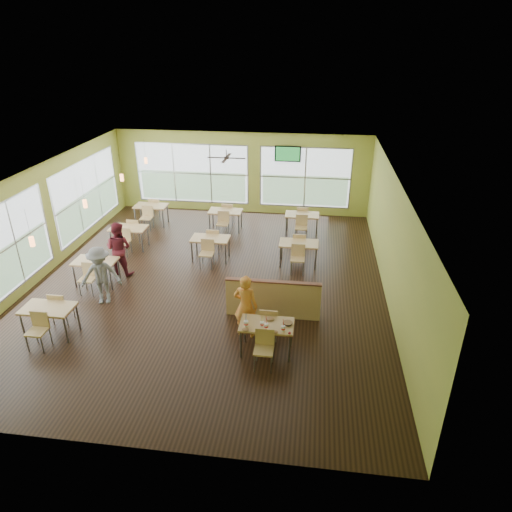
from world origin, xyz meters
name	(u,v)px	position (x,y,z in m)	size (l,w,h in m)	color
room	(207,232)	(0.00, 0.00, 1.60)	(12.00, 12.04, 3.20)	black
window_bays	(153,197)	(-2.65, 3.08, 1.48)	(9.24, 10.24, 2.38)	white
main_table	(267,328)	(2.00, -3.00, 0.63)	(1.22, 1.52, 0.87)	#DBB575
half_wall_divider	(273,299)	(2.00, -1.55, 0.52)	(2.40, 0.14, 1.04)	#DBB575
dining_tables	(189,237)	(-1.05, 1.71, 0.63)	(6.92, 8.72, 0.87)	#DBB575
pendant_lights	(104,190)	(-3.20, 0.68, 2.45)	(0.11, 7.31, 0.86)	#2D2119
ceiling_fan	(226,158)	(0.00, 3.00, 2.95)	(1.25, 1.25, 0.29)	#2D2119
tv_backwall	(288,154)	(1.80, 5.90, 2.45)	(1.00, 0.07, 0.60)	black
man_plaid	(246,306)	(1.44, -2.43, 0.81)	(0.59, 0.39, 1.61)	#DD4918
patron_maroon	(119,248)	(-2.78, 0.21, 0.82)	(0.80, 0.62, 1.64)	maroon
patron_grey	(101,275)	(-2.58, -1.44, 0.81)	(1.05, 0.61, 1.63)	slate
cup_blue	(246,324)	(1.56, -3.15, 0.83)	(0.10, 0.10, 0.38)	white
cup_yellow	(262,324)	(1.91, -3.11, 0.81)	(0.09, 0.09, 0.31)	white
cup_red_near	(266,326)	(2.01, -3.19, 0.82)	(0.10, 0.10, 0.37)	white
cup_red_far	(283,329)	(2.38, -3.23, 0.82)	(0.10, 0.10, 0.35)	white
food_basket	(288,323)	(2.46, -2.95, 0.78)	(0.22, 0.22, 0.05)	black
ketchup_cup	(290,333)	(2.53, -3.30, 0.76)	(0.06, 0.06, 0.02)	#9E0D11
wrapper_left	(245,330)	(1.57, -3.30, 0.77)	(0.15, 0.14, 0.04)	#A2734E
wrapper_mid	(270,319)	(2.05, -2.82, 0.77)	(0.18, 0.16, 0.05)	#A2734E
wrapper_right	(275,332)	(2.21, -3.30, 0.77)	(0.14, 0.12, 0.03)	#A2734E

